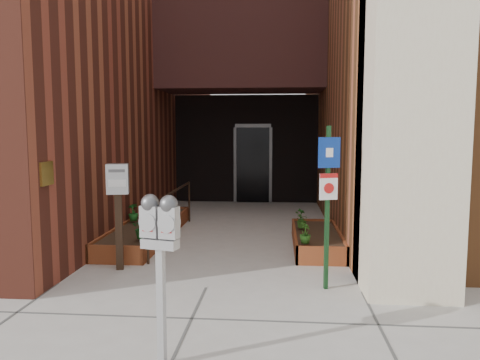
# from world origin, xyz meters

# --- Properties ---
(ground) EXTENTS (80.00, 80.00, 0.00)m
(ground) POSITION_xyz_m (0.00, 0.00, 0.00)
(ground) COLOR #9E9991
(ground) RESTS_ON ground
(architecture) EXTENTS (20.00, 14.60, 10.00)m
(architecture) POSITION_xyz_m (-0.18, 6.89, 4.98)
(architecture) COLOR maroon
(architecture) RESTS_ON ground
(planter_left) EXTENTS (0.90, 3.60, 0.30)m
(planter_left) POSITION_xyz_m (-1.55, 2.70, 0.13)
(planter_left) COLOR brown
(planter_left) RESTS_ON ground
(planter_right) EXTENTS (0.80, 2.20, 0.30)m
(planter_right) POSITION_xyz_m (1.60, 2.20, 0.13)
(planter_right) COLOR brown
(planter_right) RESTS_ON ground
(handrail) EXTENTS (0.04, 3.34, 0.90)m
(handrail) POSITION_xyz_m (-1.05, 2.65, 0.75)
(handrail) COLOR black
(handrail) RESTS_ON ground
(parking_meter) EXTENTS (0.35, 0.20, 1.51)m
(parking_meter) POSITION_xyz_m (-0.07, -2.01, 1.17)
(parking_meter) COLOR #AEAEB1
(parking_meter) RESTS_ON ground
(sign_post) EXTENTS (0.28, 0.11, 2.10)m
(sign_post) POSITION_xyz_m (1.56, 0.09, 1.29)
(sign_post) COLOR #133619
(sign_post) RESTS_ON ground
(payment_dropbox) EXTENTS (0.36, 0.30, 1.56)m
(payment_dropbox) POSITION_xyz_m (-1.39, 0.70, 1.13)
(payment_dropbox) COLOR black
(payment_dropbox) RESTS_ON ground
(shrub_left_a) EXTENTS (0.41, 0.41, 0.36)m
(shrub_left_a) POSITION_xyz_m (-1.25, 1.40, 0.48)
(shrub_left_a) COLOR #18541E
(shrub_left_a) RESTS_ON planter_left
(shrub_left_b) EXTENTS (0.25, 0.25, 0.36)m
(shrub_left_b) POSITION_xyz_m (-1.29, 1.94, 0.48)
(shrub_left_b) COLOR #185518
(shrub_left_b) RESTS_ON planter_left
(shrub_left_c) EXTENTS (0.26, 0.26, 0.34)m
(shrub_left_c) POSITION_xyz_m (-1.85, 2.81, 0.47)
(shrub_left_c) COLOR #1A5D1D
(shrub_left_c) RESTS_ON planter_left
(shrub_left_d) EXTENTS (0.23, 0.23, 0.34)m
(shrub_left_d) POSITION_xyz_m (-1.33, 3.66, 0.47)
(shrub_left_d) COLOR #234F16
(shrub_left_d) RESTS_ON planter_left
(shrub_right_a) EXTENTS (0.23, 0.23, 0.32)m
(shrub_right_a) POSITION_xyz_m (1.35, 1.30, 0.46)
(shrub_right_a) COLOR #285C1A
(shrub_right_a) RESTS_ON planter_right
(shrub_right_b) EXTENTS (0.22, 0.22, 0.30)m
(shrub_right_b) POSITION_xyz_m (1.35, 2.79, 0.45)
(shrub_right_b) COLOR #1B5217
(shrub_right_b) RESTS_ON planter_right
(shrub_right_c) EXTENTS (0.32, 0.32, 0.29)m
(shrub_right_c) POSITION_xyz_m (1.35, 2.41, 0.45)
(shrub_right_c) COLOR #285618
(shrub_right_c) RESTS_ON planter_right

